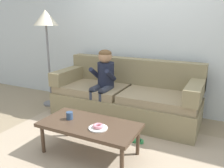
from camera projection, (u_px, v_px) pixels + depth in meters
ground at (108, 141)px, 3.05m from camera, size 10.00×10.00×0.00m
wall_back at (146, 28)px, 3.88m from camera, size 8.00×0.10×2.80m
area_rug at (99, 150)px, 2.83m from camera, size 2.89×1.97×0.01m
couch at (126, 97)px, 3.74m from camera, size 2.29×0.90×0.92m
coffee_table at (90, 127)px, 2.68m from camera, size 1.14×0.57×0.39m
person_child at (103, 78)px, 3.60m from camera, size 0.34×0.58×1.10m
plate at (98, 128)px, 2.54m from camera, size 0.21×0.21×0.01m
donut at (98, 126)px, 2.53m from camera, size 0.17×0.17×0.04m
mug at (70, 116)px, 2.77m from camera, size 0.08×0.08×0.09m
toy_controller at (135, 141)px, 3.02m from camera, size 0.23×0.09×0.05m
floor_lamp at (46, 24)px, 4.02m from camera, size 0.42×0.42×1.70m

